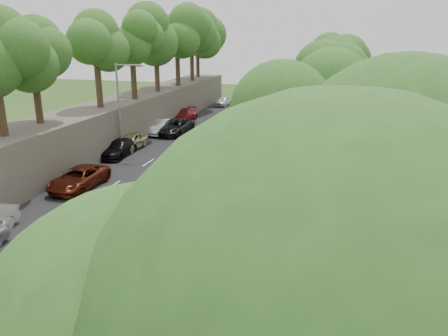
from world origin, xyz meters
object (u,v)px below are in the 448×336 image
at_px(construction_barrel, 297,132).
at_px(car_2, 79,178).
at_px(signpost, 172,226).
at_px(concrete_block, 239,223).
at_px(painter_0, 207,213).
at_px(streetlight, 121,103).
at_px(person_far, 296,139).

height_order(construction_barrel, car_2, car_2).
distance_m(signpost, concrete_block, 5.18).
height_order(concrete_block, car_2, car_2).
xyz_separation_m(concrete_block, painter_0, (-1.75, -0.44, 0.54)).
height_order(streetlight, person_far, streetlight).
xyz_separation_m(streetlight, construction_barrel, (14.17, 10.73, -4.09)).
distance_m(car_2, painter_0, 11.33).
xyz_separation_m(painter_0, person_far, (2.75, 18.97, 0.03)).
bearing_deg(car_2, construction_barrel, 57.52).
distance_m(construction_barrel, person_far, 4.81).
distance_m(signpost, person_far, 23.22).
height_order(streetlight, concrete_block, streetlight).
relative_size(concrete_block, painter_0, 0.61).
height_order(car_2, painter_0, painter_0).
relative_size(concrete_block, car_2, 0.21).
xyz_separation_m(concrete_block, person_far, (1.00, 18.54, 0.58)).
distance_m(concrete_block, car_2, 12.86).
relative_size(streetlight, concrete_block, 7.16).
distance_m(construction_barrel, concrete_block, 23.30).
relative_size(concrete_block, person_far, 0.59).
bearing_deg(car_2, painter_0, -19.85).
bearing_deg(construction_barrel, streetlight, -142.86).
bearing_deg(person_far, concrete_block, 77.00).
distance_m(streetlight, person_far, 16.24).
height_order(concrete_block, painter_0, painter_0).
bearing_deg(concrete_block, signpost, -115.77).
distance_m(signpost, painter_0, 4.16).
bearing_deg(signpost, streetlight, 124.08).
xyz_separation_m(concrete_block, car_2, (-12.37, 3.52, 0.34)).
height_order(streetlight, car_2, streetlight).
height_order(streetlight, painter_0, streetlight).
bearing_deg(signpost, person_far, 82.20).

